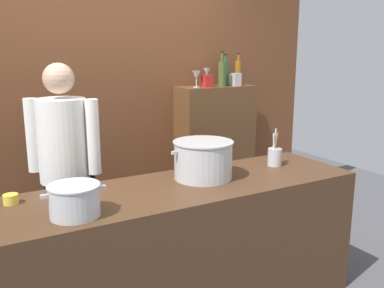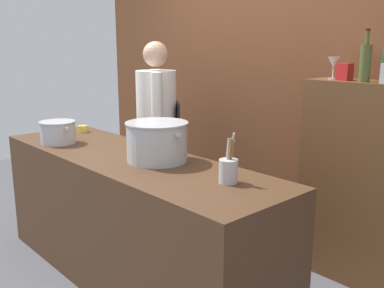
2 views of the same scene
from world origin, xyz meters
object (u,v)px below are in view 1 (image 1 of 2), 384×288
Objects in this scene: wine_bottle_olive at (222,73)px; spice_tin_cream at (228,80)px; spice_tin_silver at (236,80)px; butter_jar at (11,199)px; wine_bottle_green at (225,73)px; chef at (65,163)px; wine_glass_wide at (196,75)px; stockpot_small at (75,200)px; wine_bottle_amber at (238,72)px; stockpot_large at (203,160)px; utensil_crock at (275,156)px; wine_glass_short at (207,73)px; spice_tin_red at (207,81)px.

spice_tin_cream is at bearing 42.13° from wine_bottle_olive.
butter_jar is at bearing -157.19° from spice_tin_silver.
wine_bottle_green is at bearing 118.69° from spice_tin_silver.
wine_glass_wide is (1.35, 0.48, 0.54)m from chef.
spice_tin_silver is at bearing 33.63° from stockpot_small.
stockpot_large is at bearing -133.70° from wine_bottle_amber.
utensil_crock is at bearing -107.94° from spice_tin_cream.
spice_tin_cream is at bearing 39.83° from wine_bottle_green.
wine_glass_wide is at bearing -172.49° from wine_bottle_green.
chef is 1.88m from spice_tin_silver.
spice_tin_cream reaches higher than stockpot_small.
wine_bottle_green reaches higher than stockpot_large.
wine_bottle_amber reaches higher than wine_glass_short.
utensil_crock is 2.44× the size of spice_tin_red.
butter_jar is 0.83× the size of spice_tin_cream.
wine_bottle_amber is (0.47, 1.14, 0.55)m from utensil_crock.
wine_bottle_green is 2.46× the size of spice_tin_silver.
wine_bottle_amber is (1.09, 1.14, 0.50)m from stockpot_large.
wine_glass_short is (1.53, 0.58, 0.56)m from chef.
chef is 2.02m from wine_bottle_amber.
stockpot_small is 3.31× the size of spice_tin_cream.
chef is at bearing -161.45° from spice_tin_cream.
wine_bottle_olive reaches higher than wine_bottle_green.
utensil_crock is 1.35m from spice_tin_cream.
wine_bottle_green is 0.98× the size of wine_bottle_amber.
utensil_crock is 1.81m from butter_jar.
spice_tin_red is at bearing 39.14° from stockpot_small.
chef is 5.34× the size of wine_bottle_amber.
wine_bottle_green is (0.93, 1.13, 0.49)m from stockpot_large.
spice_tin_silver is at bearing -61.31° from wine_bottle_green.
wine_bottle_amber is at bearing 10.98° from spice_tin_red.
stockpot_large is 1.33m from spice_tin_red.
spice_tin_silver is (0.36, 1.02, 0.49)m from utensil_crock.
butter_jar is 2.42m from spice_tin_silver.
wine_glass_wide is at bearing 171.76° from spice_tin_silver.
utensil_crock is 0.84× the size of wine_bottle_olive.
spice_tin_cream is (1.01, 1.20, 0.42)m from stockpot_large.
butter_jar is 2.50m from spice_tin_cream.
stockpot_large reaches higher than butter_jar.
stockpot_small reaches higher than butter_jar.
wine_glass_short is 0.16m from spice_tin_red.
wine_bottle_olive is at bearing 36.15° from stockpot_small.
wine_bottle_green is at bearing -16.90° from wine_glass_short.
wine_bottle_olive is 0.26m from wine_glass_wide.
wine_bottle_amber is at bearing 24.26° from butter_jar.
stockpot_large is 1.39× the size of stockpot_small.
stockpot_large is at bearing 178.73° from chef.
butter_jar is 0.27× the size of wine_bottle_amber.
butter_jar is at bearing 86.45° from chef.
chef is at bearing -163.91° from wine_bottle_amber.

